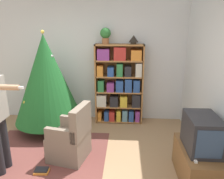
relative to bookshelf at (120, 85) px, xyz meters
The scene contains 12 objects.
wall_back 0.89m from the bookshelf, 162.23° to the left, with size 8.00×0.10×2.60m.
area_rug 2.23m from the bookshelf, 126.27° to the right, with size 2.07×2.11×0.01m.
bookshelf is the anchor object (origin of this frame).
tv_stand 2.29m from the bookshelf, 59.09° to the right, with size 0.49×0.92×0.49m.
television 2.22m from the bookshelf, 59.12° to the right, with size 0.39×0.59×0.47m.
game_remote 2.41m from the bookshelf, 65.51° to the right, with size 0.04×0.12×0.02m.
christmas_tree 1.52m from the bookshelf, 161.68° to the right, with size 1.34×1.34×2.01m.
armchair 1.74m from the bookshelf, 116.48° to the right, with size 0.68×0.67×0.92m.
potted_plant 1.09m from the bookshelf, behind, with size 0.22×0.22×0.33m.
table_lamp 1.00m from the bookshelf, ahead, with size 0.20×0.20×0.18m.
book_pile_near_tree 1.53m from the bookshelf, 140.12° to the right, with size 0.25×0.20×0.05m.
book_pile_by_chair 2.33m from the bookshelf, 120.14° to the right, with size 0.22×0.16×0.05m.
Camera 1 is at (0.86, -2.52, 2.09)m, focal length 35.00 mm.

